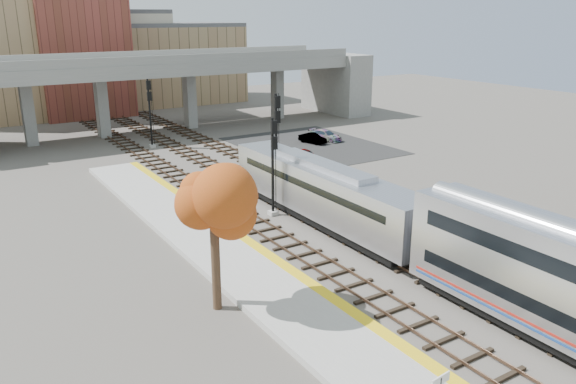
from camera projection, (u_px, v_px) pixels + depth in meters
ground at (387, 266)px, 32.41m from camera, size 160.00×160.00×0.00m
platform at (280, 295)px, 28.65m from camera, size 4.50×60.00×0.35m
yellow_strip at (311, 283)px, 29.57m from camera, size 0.70×60.00×0.01m
tracks at (286, 203)px, 42.92m from camera, size 10.70×95.00×0.25m
overpass at (173, 83)px, 69.39m from camera, size 54.00×12.00×9.50m
buildings_far at (96, 56)px, 84.26m from camera, size 43.00×21.00×20.60m
parking_lot at (311, 146)px, 62.09m from camera, size 14.00×18.00×0.04m
locomotive at (322, 191)px, 38.55m from camera, size 3.02×19.05×4.10m
signal_mast_near at (273, 168)px, 39.58m from camera, size 0.60×0.64×7.09m
signal_mast_mid at (276, 139)px, 46.60m from camera, size 0.60×0.64×7.75m
signal_mast_far at (150, 114)px, 60.21m from camera, size 0.60×0.64×7.39m
tree at (213, 208)px, 26.20m from camera, size 3.60×3.60×7.07m
car_a at (306, 155)px, 55.57m from camera, size 1.40×3.27×1.10m
car_b at (313, 138)px, 63.00m from camera, size 2.01×3.56×1.11m
car_c at (326, 135)px, 64.37m from camera, size 2.90×4.41×1.19m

